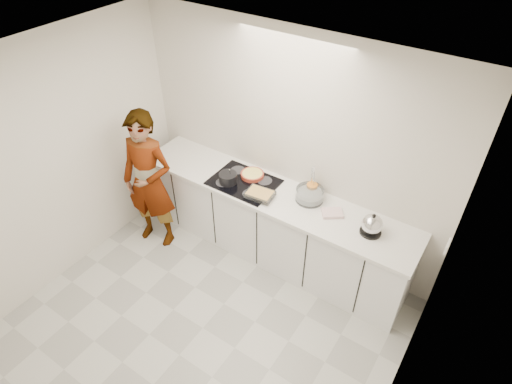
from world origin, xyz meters
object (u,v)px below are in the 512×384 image
Objects in this scene: baking_dish at (260,194)px; saucepan at (228,178)px; hob at (244,182)px; cook at (149,182)px; tart_dish at (252,174)px; kettle at (372,225)px; utensil_crock at (312,190)px; mixing_bowl at (310,195)px.

saucepan is at bearing 178.15° from baking_dish.
cook reaches higher than hob.
baking_dish is 0.18× the size of cook.
baking_dish is (0.29, -0.12, 0.04)m from hob.
saucepan reaches higher than tart_dish.
kettle is at bearing 0.99° from hob.
utensil_crock is at bearing 165.48° from kettle.
mixing_bowl is 2.57× the size of utensil_crock.
saucepan is 0.91m from cook.
tart_dish is (0.02, 0.13, 0.03)m from hob.
kettle is at bearing 4.62° from saucepan.
tart_dish is at bearing 80.90° from hob.
utensil_crock is at bearing 6.80° from tart_dish.
mixing_bowl is at bearing 0.32° from tart_dish.
mixing_bowl is 0.21× the size of cook.
cook is at bearing -161.07° from baking_dish.
hob is 1.94× the size of mixing_bowl.
saucepan is 1.61× the size of utensil_crock.
kettle is (0.72, -0.11, 0.04)m from mixing_bowl.
tart_dish is 1.45m from kettle.
cook is at bearing -151.41° from saucepan.
hob is 4.99× the size of utensil_crock.
utensil_crock is (-0.74, 0.19, -0.03)m from kettle.
saucepan reaches higher than mixing_bowl.
tart_dish is at bearing 175.71° from kettle.
tart_dish is 1.01× the size of kettle.
tart_dish is at bearing 22.60° from cook.
saucepan is 0.43m from baking_dish.
baking_dish is 0.83× the size of mixing_bowl.
mixing_bowl is at bearing -76.72° from utensil_crock.
hob is 2.59× the size of tart_dish.
cook is (-0.79, -0.43, -0.11)m from saucepan.
saucepan reaches higher than hob.
saucepan is (-0.16, -0.24, 0.03)m from tart_dish.
cook is (-1.68, -0.68, -0.11)m from mixing_bowl.
mixing_bowl is 1.35× the size of kettle.
saucepan is 0.63× the size of mixing_bowl.
tart_dish is 0.72m from mixing_bowl.
kettle reaches higher than saucepan.
saucepan is at bearing 16.11° from cook.
baking_dish is at bearing -22.35° from hob.
baking_dish is 1.30m from cook.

